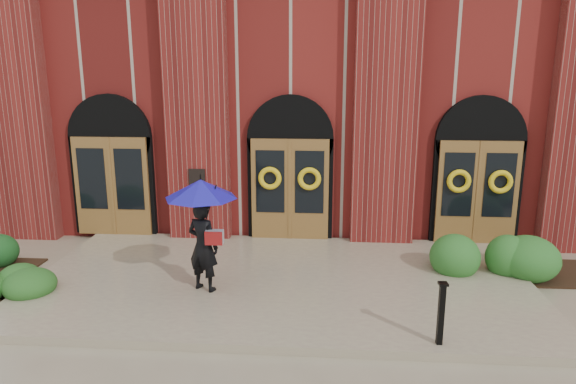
# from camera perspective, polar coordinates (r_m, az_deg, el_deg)

# --- Properties ---
(ground) EXTENTS (90.00, 90.00, 0.00)m
(ground) POSITION_cam_1_polar(r_m,az_deg,el_deg) (10.48, -0.88, -10.60)
(ground) COLOR gray
(ground) RESTS_ON ground
(landing) EXTENTS (10.00, 5.30, 0.15)m
(landing) POSITION_cam_1_polar(r_m,az_deg,el_deg) (10.58, -0.80, -9.90)
(landing) COLOR tan
(landing) RESTS_ON ground
(church_building) EXTENTS (16.20, 12.53, 7.00)m
(church_building) POSITION_cam_1_polar(r_m,az_deg,el_deg) (18.35, 1.61, 11.04)
(church_building) COLOR maroon
(church_building) RESTS_ON ground
(man_with_umbrella) EXTENTS (1.77, 1.77, 2.16)m
(man_with_umbrella) POSITION_cam_1_polar(r_m,az_deg,el_deg) (9.67, -9.54, -2.39)
(man_with_umbrella) COLOR black
(man_with_umbrella) RESTS_ON landing
(metal_post) EXTENTS (0.15, 0.15, 1.01)m
(metal_post) POSITION_cam_1_polar(r_m,az_deg,el_deg) (8.33, 16.65, -12.67)
(metal_post) COLOR black
(metal_post) RESTS_ON landing
(hedge_wall_right) EXTENTS (3.45, 1.38, 0.88)m
(hedge_wall_right) POSITION_cam_1_polar(r_m,az_deg,el_deg) (12.15, 25.05, -6.22)
(hedge_wall_right) COLOR #265E21
(hedge_wall_right) RESTS_ON ground
(hedge_front_left) EXTENTS (1.57, 1.35, 0.56)m
(hedge_front_left) POSITION_cam_1_polar(r_m,az_deg,el_deg) (11.19, -28.77, -9.21)
(hedge_front_left) COLOR #23531C
(hedge_front_left) RESTS_ON ground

